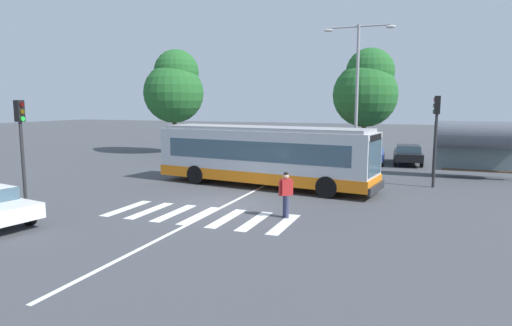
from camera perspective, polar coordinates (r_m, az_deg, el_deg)
name	(u,v)px	position (r m, az deg, el deg)	size (l,w,h in m)	color
ground_plane	(223,204)	(18.67, -4.25, -5.36)	(160.00, 160.00, 0.00)	#424449
city_transit_bus	(264,156)	(22.42, 0.99, 0.97)	(11.80, 4.14, 3.06)	black
pedestrian_crossing_street	(286,192)	(16.33, 3.89, -3.77)	(0.47, 0.46, 1.72)	#333856
parked_car_silver	(263,148)	(34.34, 0.94, 1.91)	(2.16, 4.63, 1.35)	black
parked_car_champagne	(296,149)	(33.63, 5.21, 1.76)	(2.00, 4.56, 1.35)	black
parked_car_red	(329,151)	(32.54, 9.46, 1.49)	(1.97, 4.55, 1.35)	black
parked_car_blue	(370,153)	(32.11, 14.61, 1.27)	(2.12, 4.61, 1.35)	black
parked_car_black	(408,153)	(32.64, 19.09, 1.19)	(2.13, 4.62, 1.35)	black
traffic_light_near_corner	(21,134)	(21.08, -28.16, 3.34)	(0.33, 0.32, 4.36)	#28282B
traffic_light_far_corner	(436,126)	(23.75, 22.31, 4.42)	(0.33, 0.32, 4.60)	#28282B
bus_stop_shelter	(479,136)	(27.69, 26.94, 3.14)	(4.72, 1.54, 3.25)	#28282B
twin_arm_street_lamp	(357,81)	(29.19, 12.99, 10.26)	(4.44, 0.32, 9.17)	#939399
background_tree_left	(174,87)	(38.14, -10.52, 9.68)	(5.02, 5.02, 8.76)	brown
background_tree_right	(367,88)	(36.26, 14.14, 9.38)	(5.08, 5.08, 8.60)	brown
crosswalk_painted_stripes	(200,216)	(16.91, -7.29, -6.77)	(7.13, 2.82, 0.01)	silver
lane_center_line	(245,195)	(20.39, -1.42, -4.22)	(0.16, 24.00, 0.01)	silver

